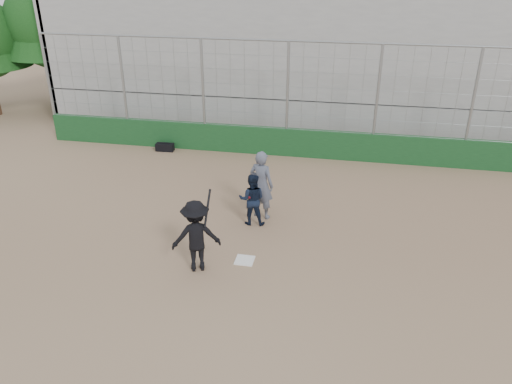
% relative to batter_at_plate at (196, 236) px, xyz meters
% --- Properties ---
extents(ground, '(90.00, 90.00, 0.00)m').
position_rel_batter_at_plate_xyz_m(ground, '(1.00, 0.51, -0.86)').
color(ground, brown).
rests_on(ground, ground).
extents(home_plate, '(0.44, 0.44, 0.02)m').
position_rel_batter_at_plate_xyz_m(home_plate, '(1.00, 0.51, -0.85)').
color(home_plate, white).
rests_on(home_plate, ground).
extents(backstop, '(18.10, 0.25, 4.04)m').
position_rel_batter_at_plate_xyz_m(backstop, '(1.00, 7.51, 0.10)').
color(backstop, '#133D1B').
rests_on(backstop, ground).
extents(bleachers, '(20.25, 6.70, 6.98)m').
position_rel_batter_at_plate_xyz_m(bleachers, '(1.00, 12.46, 2.06)').
color(bleachers, gray).
rests_on(bleachers, ground).
extents(tree_left, '(4.48, 4.48, 7.00)m').
position_rel_batter_at_plate_xyz_m(tree_left, '(-10.00, 11.51, 3.53)').
color(tree_left, '#362613').
rests_on(tree_left, ground).
extents(batter_at_plate, '(1.27, 1.00, 1.87)m').
position_rel_batter_at_plate_xyz_m(batter_at_plate, '(0.00, 0.00, 0.00)').
color(batter_at_plate, black).
rests_on(batter_at_plate, ground).
extents(catcher_crouched, '(0.75, 0.60, 1.00)m').
position_rel_batter_at_plate_xyz_m(catcher_crouched, '(0.81, 2.29, -0.36)').
color(catcher_crouched, black).
rests_on(catcher_crouched, ground).
extents(umpire, '(0.82, 0.67, 1.73)m').
position_rel_batter_at_plate_xyz_m(umpire, '(0.98, 2.76, 0.01)').
color(umpire, '#525767').
rests_on(umpire, ground).
extents(equipment_bag, '(0.67, 0.31, 0.32)m').
position_rel_batter_at_plate_xyz_m(equipment_bag, '(-3.44, 7.08, -0.72)').
color(equipment_bag, black).
rests_on(equipment_bag, ground).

